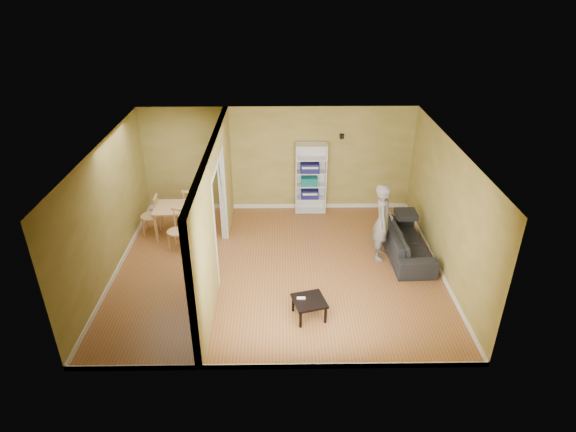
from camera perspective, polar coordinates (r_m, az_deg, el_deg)
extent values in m
plane|color=#A55D41|center=(9.86, -1.15, -6.22)|extent=(6.50, 6.50, 0.00)
plane|color=white|center=(8.68, -1.32, 8.16)|extent=(6.50, 6.50, 0.00)
plane|color=tan|center=(11.71, -1.16, 6.70)|extent=(6.50, 0.00, 6.50)
plane|color=tan|center=(6.87, -1.35, -10.07)|extent=(6.50, 0.00, 6.50)
plane|color=tan|center=(9.78, -20.64, 0.36)|extent=(0.00, 5.50, 5.50)
plane|color=tan|center=(9.72, 18.30, 0.61)|extent=(0.00, 5.50, 5.50)
cube|color=black|center=(11.53, 6.39, 9.37)|extent=(0.10, 0.10, 0.10)
imported|color=black|center=(10.42, 13.88, -2.59)|extent=(2.05, 0.92, 0.77)
imported|color=slate|center=(9.95, 11.22, 0.06)|extent=(0.81, 0.70, 1.94)
cube|color=white|center=(11.69, 0.96, 4.44)|extent=(0.02, 0.32, 1.76)
cube|color=white|center=(11.73, 4.49, 4.45)|extent=(0.02, 0.32, 1.76)
cube|color=white|center=(11.85, 2.68, 4.74)|extent=(0.74, 0.02, 1.76)
cube|color=white|center=(12.07, 2.64, 0.70)|extent=(0.70, 0.32, 0.02)
cube|color=white|center=(11.92, 2.67, 2.17)|extent=(0.70, 0.32, 0.02)
cube|color=white|center=(11.78, 2.71, 3.68)|extent=(0.70, 0.32, 0.02)
cube|color=white|center=(11.64, 2.74, 5.22)|extent=(0.70, 0.32, 0.02)
cube|color=white|center=(11.51, 2.78, 6.80)|extent=(0.70, 0.32, 0.02)
cube|color=white|center=(11.39, 2.82, 8.41)|extent=(0.70, 0.32, 0.02)
cube|color=#1C2B4D|center=(11.87, 2.59, 2.68)|extent=(0.42, 0.27, 0.21)
cube|color=#166A5E|center=(11.73, 2.54, 4.17)|extent=(0.40, 0.26, 0.20)
cube|color=navy|center=(11.59, 2.60, 5.79)|extent=(0.45, 0.29, 0.23)
cube|color=black|center=(8.45, 2.54, -10.02)|extent=(0.54, 0.54, 0.04)
cube|color=black|center=(8.37, 1.03, -11.96)|extent=(0.04, 0.04, 0.32)
cube|color=black|center=(8.40, 4.16, -11.90)|extent=(0.04, 0.04, 0.32)
cube|color=black|center=(8.72, 0.94, -10.07)|extent=(0.04, 0.04, 0.32)
cube|color=black|center=(8.75, 3.92, -10.02)|extent=(0.04, 0.04, 0.32)
cube|color=white|center=(8.45, 1.56, -9.69)|extent=(0.14, 0.04, 0.03)
cube|color=tan|center=(10.96, -12.62, 1.01)|extent=(1.15, 0.77, 0.04)
cylinder|color=tan|center=(10.96, -15.44, -1.49)|extent=(0.05, 0.05, 0.68)
cylinder|color=tan|center=(10.74, -9.99, -1.48)|extent=(0.05, 0.05, 0.68)
cylinder|color=tan|center=(11.53, -14.70, 0.14)|extent=(0.05, 0.05, 0.68)
cylinder|color=tan|center=(11.32, -9.51, 0.18)|extent=(0.05, 0.05, 0.68)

